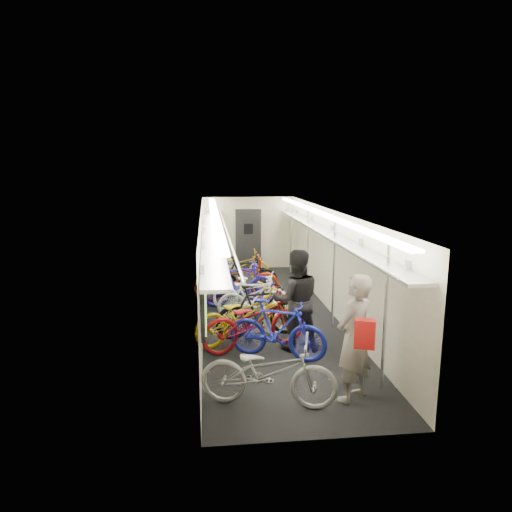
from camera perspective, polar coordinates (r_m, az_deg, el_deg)
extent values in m
plane|color=black|center=(10.70, 1.50, -7.29)|extent=(10.00, 10.00, 0.00)
plane|color=white|center=(10.20, 1.57, 5.62)|extent=(10.00, 10.00, 0.00)
plane|color=beige|center=(10.29, -6.77, -1.17)|extent=(0.00, 10.00, 10.00)
plane|color=beige|center=(10.69, 9.53, -0.79)|extent=(0.00, 10.00, 10.00)
plane|color=beige|center=(15.28, -0.99, 2.90)|extent=(3.00, 0.00, 3.00)
plane|color=beige|center=(5.67, 8.49, -11.49)|extent=(3.00, 0.00, 3.00)
cube|color=black|center=(7.18, -6.64, -6.15)|extent=(0.06, 1.10, 0.80)
cube|color=#9CCE5A|center=(7.18, -6.32, -6.15)|extent=(0.02, 0.96, 0.66)
cube|color=black|center=(9.31, -6.57, -2.16)|extent=(0.06, 1.10, 0.80)
cube|color=#9CCE5A|center=(9.31, -6.33, -2.15)|extent=(0.02, 0.96, 0.66)
cube|color=black|center=(11.46, -6.53, 0.34)|extent=(0.06, 1.10, 0.80)
cube|color=#9CCE5A|center=(11.46, -6.33, 0.34)|extent=(0.02, 0.96, 0.66)
cube|color=black|center=(13.63, -6.50, 2.05)|extent=(0.06, 1.10, 0.80)
cube|color=#9CCE5A|center=(13.63, -6.33, 2.05)|extent=(0.02, 0.96, 0.66)
cube|color=yellow|center=(8.23, -6.54, -3.56)|extent=(0.02, 0.22, 0.30)
cube|color=yellow|center=(10.37, -6.50, -0.51)|extent=(0.02, 0.22, 0.30)
cube|color=yellow|center=(12.53, -6.47, 1.49)|extent=(0.02, 0.22, 0.30)
cube|color=black|center=(15.25, -0.97, 2.12)|extent=(0.85, 0.08, 2.00)
cube|color=#999BA0|center=(10.17, -5.62, 2.82)|extent=(0.40, 9.70, 0.05)
cube|color=#999BA0|center=(10.51, 8.50, 3.02)|extent=(0.40, 9.70, 0.05)
cylinder|color=silver|center=(10.16, -3.77, 3.42)|extent=(0.04, 9.70, 0.04)
cylinder|color=silver|center=(10.41, 6.75, 3.55)|extent=(0.04, 9.70, 0.04)
cube|color=white|center=(10.12, -5.21, 5.19)|extent=(0.18, 9.60, 0.04)
cube|color=white|center=(10.44, 8.14, 5.30)|extent=(0.18, 9.60, 0.04)
cylinder|color=silver|center=(7.13, 15.86, -7.06)|extent=(0.05, 0.05, 2.38)
cylinder|color=silver|center=(9.68, 9.70, -2.03)|extent=(0.05, 0.05, 2.38)
cylinder|color=silver|center=(12.05, 6.47, 0.63)|extent=(0.05, 0.05, 2.38)
cylinder|color=silver|center=(14.47, 4.31, 2.41)|extent=(0.05, 0.05, 2.38)
imported|color=#A3A2A6|center=(6.66, 1.57, -14.28)|extent=(2.07, 1.16, 1.03)
imported|color=#1B23A5|center=(8.17, 2.67, -9.20)|extent=(1.84, 1.22, 1.08)
imported|color=maroon|center=(8.58, -0.16, -8.12)|extent=(2.21, 1.35, 1.09)
imported|color=black|center=(9.16, 0.55, -6.85)|extent=(1.89, 0.83, 1.10)
imported|color=gold|center=(8.92, -1.66, -7.40)|extent=(2.18, 1.48, 1.08)
imported|color=white|center=(10.24, -0.30, -5.26)|extent=(1.65, 0.54, 0.98)
imported|color=silver|center=(10.70, -0.69, -4.60)|extent=(1.92, 1.13, 0.96)
imported|color=#211893|center=(11.21, -2.16, -3.46)|extent=(1.91, 0.82, 1.11)
imported|color=maroon|center=(11.56, -2.48, -2.91)|extent=(2.22, 0.79, 1.16)
imported|color=black|center=(12.02, -1.40, -2.48)|extent=(1.90, 0.84, 1.11)
imported|color=#BF8F12|center=(13.62, -2.11, -1.22)|extent=(1.80, 0.64, 0.94)
imported|color=gray|center=(6.81, 12.15, -10.01)|extent=(0.82, 0.78, 1.90)
imported|color=black|center=(8.47, 5.01, -5.53)|extent=(0.94, 0.74, 1.90)
cube|color=red|center=(6.04, 13.44, -9.44)|extent=(0.29, 0.22, 0.38)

